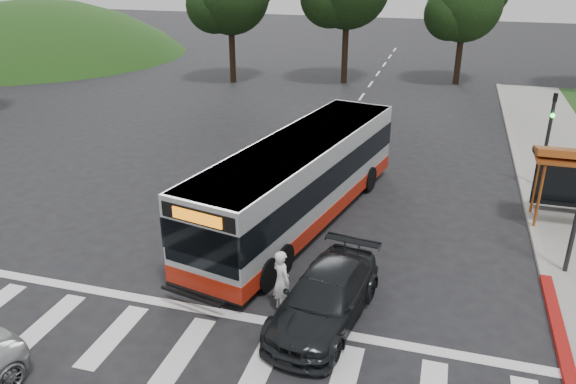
% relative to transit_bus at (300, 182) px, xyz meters
% --- Properties ---
extents(ground, '(140.00, 140.00, 0.00)m').
position_rel_transit_bus_xyz_m(ground, '(-0.87, -2.80, -1.53)').
color(ground, black).
rests_on(ground, ground).
extents(curb_east, '(0.30, 40.00, 0.15)m').
position_rel_transit_bus_xyz_m(curb_east, '(8.13, 5.20, -1.46)').
color(curb_east, '#9E9991').
rests_on(curb_east, ground).
extents(curb_east_red, '(0.32, 6.00, 0.15)m').
position_rel_transit_bus_xyz_m(curb_east_red, '(8.13, -4.80, -1.45)').
color(curb_east_red, maroon).
rests_on(curb_east_red, ground).
extents(hillside_nw, '(44.00, 44.00, 10.00)m').
position_rel_transit_bus_xyz_m(hillside_nw, '(-32.87, 27.20, -1.53)').
color(hillside_nw, '#1D4315').
rests_on(hillside_nw, ground).
extents(crosswalk_ladder, '(18.00, 2.60, 0.01)m').
position_rel_transit_bus_xyz_m(crosswalk_ladder, '(-0.87, -7.80, -1.52)').
color(crosswalk_ladder, silver).
rests_on(crosswalk_ladder, ground).
extents(traffic_signal_ne_short, '(0.18, 0.37, 4.00)m').
position_rel_transit_bus_xyz_m(traffic_signal_ne_short, '(8.73, 5.69, 0.95)').
color(traffic_signal_ne_short, black).
rests_on(traffic_signal_ne_short, ground).
extents(tree_north_b, '(5.72, 5.33, 8.43)m').
position_rel_transit_bus_xyz_m(tree_north_b, '(5.20, 25.26, 4.13)').
color(tree_north_b, black).
rests_on(tree_north_b, ground).
extents(transit_bus, '(4.99, 12.12, 3.06)m').
position_rel_transit_bus_xyz_m(transit_bus, '(0.00, 0.00, 0.00)').
color(transit_bus, silver).
rests_on(transit_bus, ground).
extents(pedestrian, '(0.79, 0.76, 1.83)m').
position_rel_transit_bus_xyz_m(pedestrian, '(0.95, -5.47, -0.62)').
color(pedestrian, white).
rests_on(pedestrian, ground).
extents(dark_sedan, '(2.63, 5.05, 1.40)m').
position_rel_transit_bus_xyz_m(dark_sedan, '(2.19, -5.60, -0.83)').
color(dark_sedan, black).
rests_on(dark_sedan, ground).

